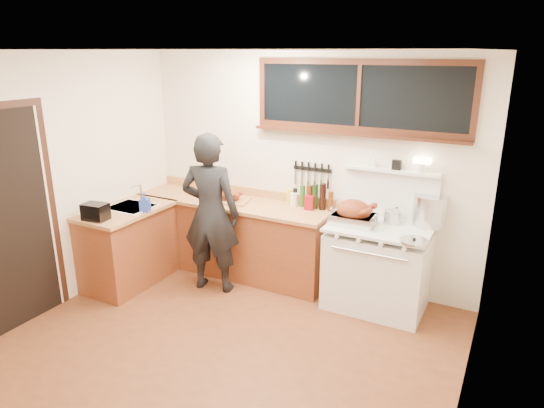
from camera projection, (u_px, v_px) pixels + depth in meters
The scene contains 20 objects.
ground_plane at pixel (224, 349), 4.44m from camera, with size 4.00×3.50×0.02m, color brown.
room_shell at pixel (218, 173), 3.93m from camera, with size 4.10×3.60×2.65m.
counter_back at pixel (233, 236), 5.87m from camera, with size 2.44×0.64×1.00m.
counter_left at pixel (128, 246), 5.57m from camera, with size 0.64×1.09×0.90m.
sink_unit at pixel (131, 212), 5.51m from camera, with size 0.50×0.45×0.37m.
vintage_stove at pixel (378, 265), 5.04m from camera, with size 1.02×0.74×1.58m.
back_window at pixel (358, 105), 5.00m from camera, with size 2.32×0.13×0.77m.
left_doorway at pixel (9, 220), 4.52m from camera, with size 0.02×1.04×2.17m.
knife_strip at pixel (312, 170), 5.45m from camera, with size 0.46×0.03×0.28m.
man at pixel (211, 214), 5.30m from camera, with size 0.73×0.55×1.79m.
soap_bottle at pixel (145, 202), 5.32m from camera, with size 0.12×0.12×0.21m.
toaster at pixel (95, 212), 5.06m from camera, with size 0.27×0.20×0.18m.
cutting_board at pixel (231, 197), 5.69m from camera, with size 0.50×0.41×0.14m.
roast_turkey at pixel (354, 214), 4.95m from camera, with size 0.49×0.36×0.25m.
stockpot at pixel (430, 210), 4.89m from camera, with size 0.37×0.37×0.31m.
saucepan at pixel (392, 217), 4.97m from camera, with size 0.19×0.30×0.13m.
pot_lid at pixel (414, 241), 4.49m from camera, with size 0.32×0.32×0.04m.
coffee_tin at pixel (309, 203), 5.39m from camera, with size 0.11×0.09×0.16m.
pitcher at pixel (294, 200), 5.51m from camera, with size 0.11×0.11×0.16m.
bottle_cluster at pixel (311, 197), 5.44m from camera, with size 0.57×0.07×0.30m.
Camera 1 is at (2.16, -3.19, 2.59)m, focal length 32.00 mm.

